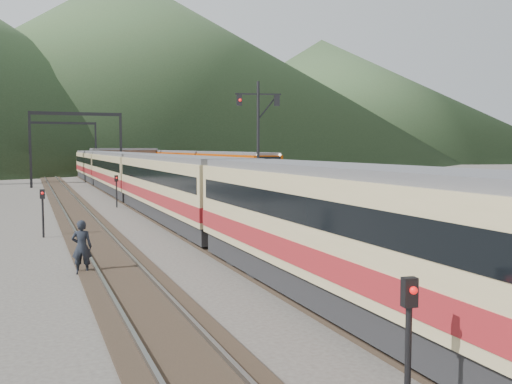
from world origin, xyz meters
name	(u,v)px	position (x,y,z in m)	size (l,w,h in m)	color
ground	(446,357)	(0.00, 0.00, 0.00)	(400.00, 400.00, 0.00)	#47423D
track_main	(127,196)	(0.00, 40.00, 0.07)	(2.60, 200.00, 0.23)	black
track_far	(65,198)	(-5.00, 40.00, 0.07)	(2.60, 200.00, 0.23)	black
track_second	(253,192)	(11.50, 40.00, 0.07)	(2.60, 200.00, 0.23)	black
platform	(197,191)	(5.60, 38.00, 0.50)	(8.00, 100.00, 1.00)	gray
gantry_near	(77,135)	(-2.85, 55.00, 5.59)	(9.55, 0.25, 8.00)	black
gantry_far	(63,138)	(-2.85, 80.00, 5.59)	(9.55, 0.25, 8.00)	black
station_shed	(124,158)	(5.60, 78.00, 2.57)	(9.40, 4.40, 3.10)	brown
hill_b	(125,66)	(30.00, 230.00, 37.50)	(220.00, 220.00, 75.00)	#324829
hill_c	(321,99)	(110.00, 210.00, 25.00)	(160.00, 160.00, 50.00)	#324829
main_train	(142,177)	(0.00, 32.98, 2.06)	(2.99, 81.96, 3.65)	tan
second_train	(186,165)	(11.50, 63.96, 1.88)	(2.71, 55.59, 3.30)	#A53800
signal_mast	(258,133)	(2.51, 16.36, 4.90)	(2.15, 0.68, 6.35)	black
short_signal_a	(409,330)	(-2.45, -1.99, 1.46)	(0.24, 0.19, 2.27)	black
short_signal_b	(116,187)	(-2.02, 31.76, 1.46)	(0.27, 0.23, 2.27)	black
short_signal_c	(43,207)	(-7.17, 19.38, 1.46)	(0.24, 0.19, 2.27)	black
worker	(82,247)	(-6.16, 10.64, 0.91)	(0.67, 0.44, 1.82)	black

